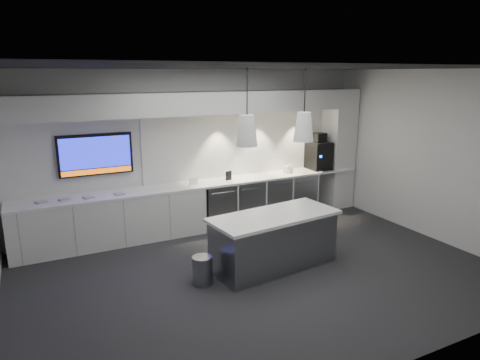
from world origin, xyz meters
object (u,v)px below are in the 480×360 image
bin (202,270)px  wall_tv (96,155)px  coffee_machine (319,154)px  island (274,240)px

bin → wall_tv: bearing=112.8°
bin → coffee_machine: size_ratio=0.52×
wall_tv → island: size_ratio=0.60×
island → bin: 1.22m
island → coffee_machine: coffee_machine is taller
bin → coffee_machine: (3.58, 2.13, 1.02)m
wall_tv → bin: wall_tv is taller
island → wall_tv: bearing=126.5°
wall_tv → coffee_machine: 4.60m
island → bin: size_ratio=5.15×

